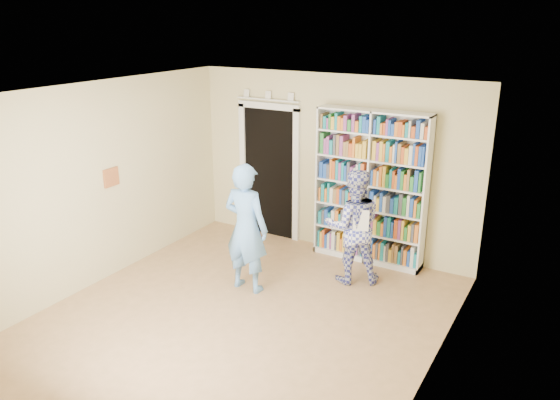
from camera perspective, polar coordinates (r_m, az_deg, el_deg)
floor at (r=6.79m, az=-4.03°, el=-12.17°), size 5.00×5.00×0.00m
ceiling at (r=5.89m, az=-4.63°, el=11.02°), size 5.00×5.00×0.00m
wall_back at (r=8.29m, az=5.47°, el=3.74°), size 4.50×0.00×4.50m
wall_left at (r=7.65m, az=-18.38°, el=1.57°), size 0.00×5.00×5.00m
wall_right at (r=5.36m, az=16.11°, el=-5.53°), size 0.00×5.00×5.00m
bookshelf at (r=7.96m, az=9.45°, el=1.33°), size 1.64×0.31×2.25m
doorway at (r=8.82m, az=-1.13°, el=3.58°), size 1.10×0.08×2.43m
wall_art at (r=7.75m, az=-17.23°, el=2.28°), size 0.03×0.25×0.25m
man_blue at (r=7.10m, az=-3.56°, el=-2.95°), size 0.64×0.42×1.73m
man_plaid at (r=7.40m, az=7.67°, el=-2.76°), size 0.97×0.91×1.59m
paper_sheet at (r=7.12m, az=8.46°, el=-2.15°), size 0.19×0.09×0.29m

